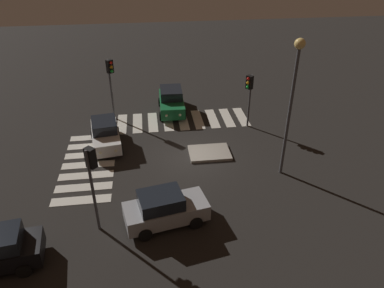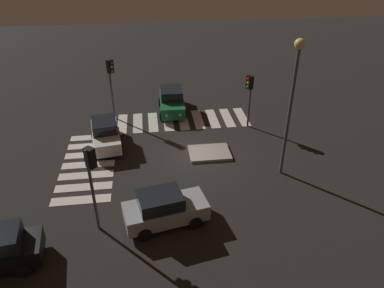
{
  "view_description": "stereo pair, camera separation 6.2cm",
  "coord_description": "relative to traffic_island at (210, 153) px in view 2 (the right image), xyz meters",
  "views": [
    {
      "loc": [
        2.56,
        19.21,
        12.51
      ],
      "look_at": [
        0.0,
        0.0,
        1.0
      ],
      "focal_mm": 33.67,
      "sensor_mm": 36.0,
      "label": 1
    },
    {
      "loc": [
        2.5,
        19.22,
        12.51
      ],
      "look_at": [
        0.0,
        0.0,
        1.0
      ],
      "focal_mm": 33.67,
      "sensor_mm": 36.0,
      "label": 2
    }
  ],
  "objects": [
    {
      "name": "car_green",
      "position": [
        1.9,
        -6.68,
        0.83
      ],
      "size": [
        2.12,
        4.37,
        1.88
      ],
      "rotation": [
        0.0,
        0.0,
        1.55
      ],
      "color": "#196B38",
      "rests_on": "ground"
    },
    {
      "name": "traffic_light_south",
      "position": [
        -3.35,
        -3.38,
        2.92
      ],
      "size": [
        0.53,
        0.54,
        3.96
      ],
      "rotation": [
        0.0,
        0.0,
        0.68
      ],
      "color": "#47474C",
      "rests_on": "ground"
    },
    {
      "name": "car_white",
      "position": [
        6.7,
        -2.03,
        0.78
      ],
      "size": [
        2.34,
        4.23,
        1.77
      ],
      "rotation": [
        0.0,
        0.0,
        1.71
      ],
      "color": "silver",
      "rests_on": "ground"
    },
    {
      "name": "traffic_light_east",
      "position": [
        6.3,
        -5.94,
        3.45
      ],
      "size": [
        0.54,
        0.53,
        4.68
      ],
      "rotation": [
        0.0,
        0.0,
        2.26
      ],
      "color": "#47474C",
      "rests_on": "ground"
    },
    {
      "name": "ground_plane",
      "position": [
        1.18,
        0.26,
        -0.09
      ],
      "size": [
        80.0,
        80.0,
        0.0
      ],
      "primitive_type": "plane",
      "color": "black"
    },
    {
      "name": "traffic_light_north",
      "position": [
        6.41,
        5.9,
        3.31
      ],
      "size": [
        0.54,
        0.53,
        4.49
      ],
      "rotation": [
        0.0,
        0.0,
        -2.32
      ],
      "color": "#47474C",
      "rests_on": "ground"
    },
    {
      "name": "street_lamp",
      "position": [
        -3.87,
        2.6,
        5.34
      ],
      "size": [
        0.56,
        0.56,
        8.01
      ],
      "color": "#47474C",
      "rests_on": "ground"
    },
    {
      "name": "crosswalk_side",
      "position": [
        7.68,
        0.26,
        -0.08
      ],
      "size": [
        3.2,
        7.6,
        0.02
      ],
      "color": "silver",
      "rests_on": "ground"
    },
    {
      "name": "traffic_island",
      "position": [
        0.0,
        0.0,
        0.0
      ],
      "size": [
        2.65,
        1.99,
        0.18
      ],
      "color": "gray",
      "rests_on": "ground"
    },
    {
      "name": "car_silver",
      "position": [
        3.28,
        5.99,
        0.78
      ],
      "size": [
        4.3,
        2.51,
        1.78
      ],
      "rotation": [
        0.0,
        0.0,
        3.34
      ],
      "color": "#9EA0A5",
      "rests_on": "ground"
    },
    {
      "name": "crosswalk_near",
      "position": [
        1.18,
        -5.0,
        -0.08
      ],
      "size": [
        9.9,
        3.2,
        0.02
      ],
      "color": "silver",
      "rests_on": "ground"
    }
  ]
}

